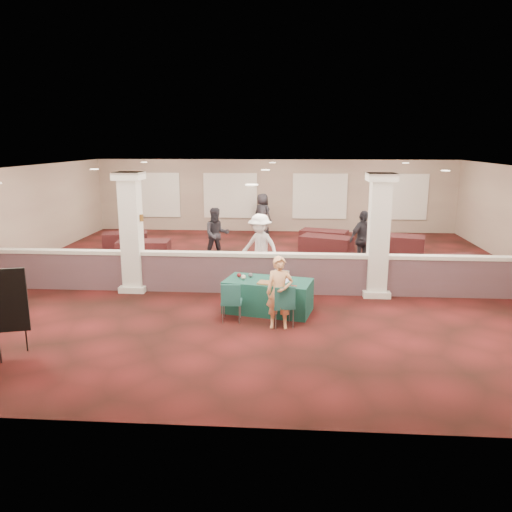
# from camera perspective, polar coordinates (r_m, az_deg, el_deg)

# --- Properties ---
(ground) EXTENTS (16.00, 16.00, 0.00)m
(ground) POSITION_cam_1_polar(r_m,az_deg,el_deg) (14.90, 1.05, -2.51)
(ground) COLOR #4A1312
(ground) RESTS_ON ground
(wall_back) EXTENTS (16.00, 0.04, 3.20)m
(wall_back) POSITION_cam_1_polar(r_m,az_deg,el_deg) (22.48, 2.16, 6.89)
(wall_back) COLOR #85685C
(wall_back) RESTS_ON ground
(wall_front) EXTENTS (16.00, 0.04, 3.20)m
(wall_front) POSITION_cam_1_polar(r_m,az_deg,el_deg) (6.81, -2.49, -7.45)
(wall_front) COLOR #85685C
(wall_front) RESTS_ON ground
(wall_left) EXTENTS (0.04, 16.00, 3.20)m
(wall_left) POSITION_cam_1_polar(r_m,az_deg,el_deg) (16.96, -27.08, 3.49)
(wall_left) COLOR #85685C
(wall_left) RESTS_ON ground
(ceiling) EXTENTS (16.00, 16.00, 0.02)m
(ceiling) POSITION_cam_1_polar(r_m,az_deg,el_deg) (14.38, 1.11, 9.87)
(ceiling) COLOR white
(ceiling) RESTS_ON wall_back
(partition_wall) EXTENTS (15.60, 0.28, 1.10)m
(partition_wall) POSITION_cam_1_polar(r_m,az_deg,el_deg) (13.31, 0.72, -1.88)
(partition_wall) COLOR brown
(partition_wall) RESTS_ON ground
(column_left) EXTENTS (0.72, 0.72, 3.20)m
(column_left) POSITION_cam_1_polar(r_m,az_deg,el_deg) (13.72, -14.03, 2.77)
(column_left) COLOR silver
(column_left) RESTS_ON ground
(column_right) EXTENTS (0.72, 0.72, 3.20)m
(column_right) POSITION_cam_1_polar(r_m,az_deg,el_deg) (13.25, 13.81, 2.42)
(column_right) COLOR silver
(column_right) RESTS_ON ground
(sconce_left) EXTENTS (0.12, 0.12, 0.18)m
(sconce_left) POSITION_cam_1_polar(r_m,az_deg,el_deg) (13.76, -15.23, 4.25)
(sconce_left) COLOR brown
(sconce_left) RESTS_ON column_left
(sconce_right) EXTENTS (0.12, 0.12, 0.18)m
(sconce_right) POSITION_cam_1_polar(r_m,az_deg,el_deg) (13.58, -12.99, 4.27)
(sconce_right) COLOR brown
(sconce_right) RESTS_ON column_left
(near_table) EXTENTS (2.19, 1.43, 0.77)m
(near_table) POSITION_cam_1_polar(r_m,az_deg,el_deg) (11.91, 1.39, -4.58)
(near_table) COLOR #113E37
(near_table) RESTS_ON ground
(conf_chair_main) EXTENTS (0.56, 0.56, 0.94)m
(conf_chair_main) POSITION_cam_1_polar(r_m,az_deg,el_deg) (10.91, 3.18, -5.33)
(conf_chair_main) COLOR #1B504F
(conf_chair_main) RESTS_ON ground
(conf_chair_side) EXTENTS (0.47, 0.47, 0.90)m
(conf_chair_side) POSITION_cam_1_polar(r_m,az_deg,el_deg) (11.20, -2.86, -4.94)
(conf_chair_side) COLOR #1B504F
(conf_chair_side) RESTS_ON ground
(woman) EXTENTS (0.59, 0.40, 1.59)m
(woman) POSITION_cam_1_polar(r_m,az_deg,el_deg) (10.79, 2.71, -4.19)
(woman) COLOR tan
(woman) RESTS_ON ground
(far_table_front_left) EXTENTS (1.79, 0.98, 0.70)m
(far_table_front_left) POSITION_cam_1_polar(r_m,az_deg,el_deg) (17.33, -12.71, 0.57)
(far_table_front_left) COLOR black
(far_table_front_left) RESTS_ON ground
(far_table_front_center) EXTENTS (1.99, 1.49, 0.73)m
(far_table_front_center) POSITION_cam_1_polar(r_m,az_deg,el_deg) (17.76, 8.03, 1.10)
(far_table_front_center) COLOR black
(far_table_front_center) RESTS_ON ground
(far_table_front_right) EXTENTS (1.85, 1.26, 0.68)m
(far_table_front_right) POSITION_cam_1_polar(r_m,az_deg,el_deg) (15.82, 21.51, -1.23)
(far_table_front_right) COLOR black
(far_table_front_right) RESTS_ON ground
(far_table_back_left) EXTENTS (1.77, 1.21, 0.65)m
(far_table_back_left) POSITION_cam_1_polar(r_m,az_deg,el_deg) (19.33, -14.71, 1.66)
(far_table_back_left) COLOR black
(far_table_back_left) RESTS_ON ground
(far_table_back_center) EXTENTS (1.91, 1.34, 0.70)m
(far_table_back_center) POSITION_cam_1_polar(r_m,az_deg,el_deg) (19.08, 7.76, 1.90)
(far_table_back_center) COLOR black
(far_table_back_center) RESTS_ON ground
(far_table_back_right) EXTENTS (2.03, 1.39, 0.75)m
(far_table_back_right) POSITION_cam_1_polar(r_m,az_deg,el_deg) (18.29, 15.80, 1.12)
(far_table_back_right) COLOR black
(far_table_back_right) RESTS_ON ground
(attendee_a) EXTENTS (0.97, 0.72, 1.80)m
(attendee_a) POSITION_cam_1_polar(r_m,az_deg,el_deg) (16.98, -4.53, 2.50)
(attendee_a) COLOR black
(attendee_a) RESTS_ON ground
(attendee_b) EXTENTS (1.35, 1.08, 1.92)m
(attendee_b) POSITION_cam_1_polar(r_m,az_deg,el_deg) (14.68, 0.45, 1.11)
(attendee_b) COLOR silver
(attendee_b) RESTS_ON ground
(attendee_c) EXTENTS (1.16, 1.08, 1.84)m
(attendee_c) POSITION_cam_1_polar(r_m,az_deg,el_deg) (16.29, 12.05, 1.88)
(attendee_c) COLOR black
(attendee_c) RESTS_ON ground
(attendee_d) EXTENTS (1.00, 0.92, 1.80)m
(attendee_d) POSITION_cam_1_polar(r_m,az_deg,el_deg) (21.60, 0.74, 4.78)
(attendee_d) COLOR black
(attendee_d) RESTS_ON ground
(laptop_base) EXTENTS (0.39, 0.31, 0.02)m
(laptop_base) POSITION_cam_1_polar(r_m,az_deg,el_deg) (11.67, 2.84, -2.93)
(laptop_base) COLOR silver
(laptop_base) RESTS_ON near_table
(laptop_screen) EXTENTS (0.34, 0.09, 0.23)m
(laptop_screen) POSITION_cam_1_polar(r_m,az_deg,el_deg) (11.75, 2.99, -2.18)
(laptop_screen) COLOR silver
(laptop_screen) RESTS_ON near_table
(screen_glow) EXTENTS (0.31, 0.07, 0.20)m
(screen_glow) POSITION_cam_1_polar(r_m,az_deg,el_deg) (11.74, 2.98, -2.26)
(screen_glow) COLOR silver
(screen_glow) RESTS_ON near_table
(knitting) EXTENTS (0.48, 0.40, 0.03)m
(knitting) POSITION_cam_1_polar(r_m,az_deg,el_deg) (11.53, 1.30, -3.07)
(knitting) COLOR orange
(knitting) RESTS_ON near_table
(yarn_cream) EXTENTS (0.12, 0.12, 0.12)m
(yarn_cream) POSITION_cam_1_polar(r_m,az_deg,el_deg) (11.84, -1.46, -2.43)
(yarn_cream) COLOR #BFB29E
(yarn_cream) RESTS_ON near_table
(yarn_red) EXTENTS (0.11, 0.11, 0.11)m
(yarn_red) POSITION_cam_1_polar(r_m,az_deg,el_deg) (12.04, -1.94, -2.20)
(yarn_red) COLOR maroon
(yarn_red) RESTS_ON near_table
(yarn_grey) EXTENTS (0.11, 0.11, 0.11)m
(yarn_grey) POSITION_cam_1_polar(r_m,az_deg,el_deg) (12.03, -0.63, -2.20)
(yarn_grey) COLOR #515156
(yarn_grey) RESTS_ON near_table
(scissors) EXTENTS (0.13, 0.06, 0.01)m
(scissors) POSITION_cam_1_polar(r_m,az_deg,el_deg) (11.36, 4.36, -3.41)
(scissors) COLOR #B41D13
(scissors) RESTS_ON near_table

